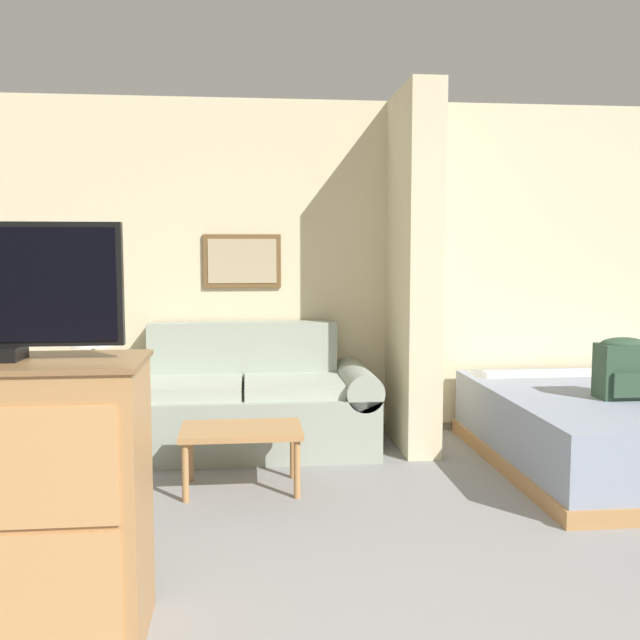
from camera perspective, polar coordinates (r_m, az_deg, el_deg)
name	(u,v)px	position (r m, az deg, el deg)	size (l,w,h in m)	color
wall_back	(327,270)	(5.64, 0.55, 4.01)	(7.36, 0.16, 2.60)	beige
wall_partition_pillar	(413,271)	(5.27, 7.47, 3.91)	(0.24, 0.84, 2.60)	beige
couch	(243,405)	(5.25, -6.14, -6.80)	(1.92, 0.84, 0.91)	#99A393
coffee_table	(242,435)	(4.38, -6.30, -9.16)	(0.73, 0.45, 0.38)	#B27F4C
side_table	(95,390)	(5.31, -17.59, -5.38)	(0.36, 0.36, 0.60)	#B27F4C
table_lamp	(93,333)	(5.25, -17.72, -1.02)	(0.30, 0.30, 0.42)	tan
bed	(625,428)	(5.28, 23.24, -7.95)	(1.80, 2.07, 0.50)	#B27F4C
backpack	(623,367)	(4.97, 23.06, -3.48)	(0.31, 0.22, 0.40)	#2D4733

